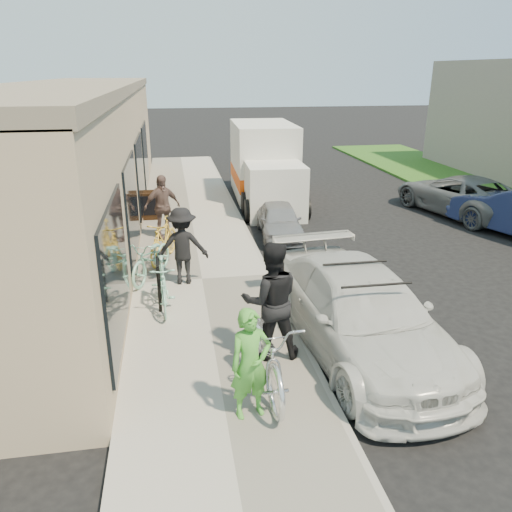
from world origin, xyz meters
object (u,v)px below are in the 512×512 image
man_standing (271,301)px  cruiser_bike_c (164,240)px  moving_truck (265,168)px  bike_rack (159,279)px  woman_rider (250,364)px  sandwich_board (150,206)px  sedan_silver (279,220)px  sedan_white (361,313)px  cruiser_bike_b (152,258)px  tandem_bike (264,349)px  bystander_a (182,246)px  far_car_gray (460,195)px  cruiser_bike_a (163,284)px  bystander_b (162,207)px

man_standing → cruiser_bike_c: size_ratio=1.13×
moving_truck → cruiser_bike_c: (-3.66, -6.06, -0.55)m
bike_rack → moving_truck: 9.38m
woman_rider → sandwich_board: bearing=86.5°
sedan_silver → moving_truck: bearing=89.1°
sedan_white → cruiser_bike_b: size_ratio=2.81×
man_standing → cruiser_bike_b: (-1.99, 3.63, -0.50)m
sedan_white → tandem_bike: 2.04m
man_standing → bystander_a: man_standing is taller
far_car_gray → tandem_bike: size_ratio=2.05×
woman_rider → cruiser_bike_a: size_ratio=0.96×
sedan_silver → far_car_gray: bearing=16.4°
far_car_gray → bystander_b: 9.89m
far_car_gray → cruiser_bike_a: bearing=18.3°
cruiser_bike_a → bystander_a: bystander_a is taller
sedan_silver → bystander_b: bystander_b is taller
cruiser_bike_a → moving_truck: bearing=64.7°
sedan_silver → bystander_b: bearing=-175.9°
bike_rack → cruiser_bike_b: bearing=97.1°
man_standing → cruiser_bike_a: man_standing is taller
bystander_a → cruiser_bike_b: bearing=-24.8°
bystander_a → sedan_white: bearing=135.6°
sedan_white → man_standing: bearing=179.5°
woman_rider → cruiser_bike_b: woman_rider is taller
sedan_white → tandem_bike: (-1.83, -0.92, 0.04)m
cruiser_bike_c → bystander_a: bystander_a is taller
far_car_gray → cruiser_bike_b: far_car_gray is taller
sedan_silver → moving_truck: 4.32m
moving_truck → bystander_b: bearing=-128.6°
moving_truck → cruiser_bike_a: (-3.67, -8.72, -0.58)m
sedan_silver → tandem_bike: (-1.82, -7.34, 0.26)m
cruiser_bike_b → bystander_a: size_ratio=1.07×
bike_rack → cruiser_bike_c: cruiser_bike_c is taller
sedan_white → woman_rider: (-2.13, -1.56, 0.22)m
bike_rack → sedan_silver: (3.37, 4.34, -0.22)m
sandwich_board → tandem_bike: size_ratio=0.39×
bystander_b → tandem_bike: bearing=-101.7°
sandwich_board → sedan_white: 9.09m
bike_rack → cruiser_bike_a: cruiser_bike_a is taller
bike_rack → bystander_a: 1.21m
cruiser_bike_a → bystander_b: 4.49m
bike_rack → bystander_a: size_ratio=0.55×
cruiser_bike_b → tandem_bike: bearing=-44.8°
moving_truck → man_standing: moving_truck is taller
sedan_white → bike_rack: bearing=143.6°
moving_truck → far_car_gray: moving_truck is taller
woman_rider → cruiser_bike_a: 3.71m
far_car_gray → cruiser_bike_a: far_car_gray is taller
sedan_white → bystander_a: size_ratio=3.00×
tandem_bike → bystander_a: 4.20m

